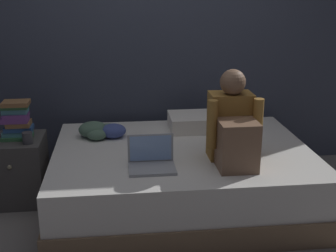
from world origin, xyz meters
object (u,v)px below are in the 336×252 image
object	(u,v)px
laptop	(151,160)
person_sitting	(233,128)
clothes_pile	(102,131)
nightstand	(17,170)
mug	(27,138)
bed	(182,176)
pillow	(202,122)
book_stack	(17,120)

from	to	relation	value
laptop	person_sitting	bearing A→B (deg)	4.69
laptop	clothes_pile	size ratio (longest dim) A/B	0.82
person_sitting	nightstand	bearing A→B (deg)	162.32
mug	clothes_pile	distance (m)	0.60
person_sitting	clothes_pile	size ratio (longest dim) A/B	1.69
bed	nightstand	bearing A→B (deg)	170.61
nightstand	laptop	distance (m)	1.21
pillow	mug	world-z (taller)	mug
bed	person_sitting	xyz separation A→B (m)	(0.31, -0.30, 0.49)
person_sitting	mug	xyz separation A→B (m)	(-1.48, 0.39, -0.15)
person_sitting	book_stack	xyz separation A→B (m)	(-1.58, 0.52, -0.05)
bed	laptop	size ratio (longest dim) A/B	6.25
bed	laptop	world-z (taller)	laptop
book_stack	laptop	bearing A→B (deg)	-29.72
nightstand	pillow	xyz separation A→B (m)	(1.54, 0.24, 0.27)
person_sitting	laptop	xyz separation A→B (m)	(-0.58, -0.05, -0.20)
pillow	clothes_pile	distance (m)	0.86
nightstand	pillow	bearing A→B (deg)	8.70
laptop	book_stack	xyz separation A→B (m)	(-1.00, 0.57, 0.15)
person_sitting	mug	world-z (taller)	person_sitting
mug	nightstand	bearing A→B (deg)	137.31
bed	mug	xyz separation A→B (m)	(-1.17, 0.09, 0.34)
mug	clothes_pile	xyz separation A→B (m)	(0.55, 0.23, -0.04)
mug	clothes_pile	size ratio (longest dim) A/B	0.23
laptop	pillow	size ratio (longest dim) A/B	0.57
bed	pillow	world-z (taller)	pillow
book_stack	mug	distance (m)	0.19
nightstand	pillow	distance (m)	1.58
book_stack	nightstand	bearing A→B (deg)	-164.24
book_stack	bed	bearing A→B (deg)	-10.07
laptop	book_stack	bearing A→B (deg)	150.28
pillow	clothes_pile	xyz separation A→B (m)	(-0.85, -0.12, -0.01)
bed	clothes_pile	size ratio (longest dim) A/B	5.15
mug	clothes_pile	bearing A→B (deg)	22.71
pillow	mug	bearing A→B (deg)	-165.84
nightstand	pillow	size ratio (longest dim) A/B	0.94
book_stack	mug	xyz separation A→B (m)	(0.10, -0.13, -0.10)
bed	laptop	distance (m)	0.53
laptop	book_stack	distance (m)	1.16
person_sitting	pillow	world-z (taller)	person_sitting
laptop	clothes_pile	distance (m)	0.76
book_stack	clothes_pile	world-z (taller)	book_stack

